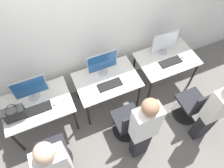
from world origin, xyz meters
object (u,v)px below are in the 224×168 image
(keyboard_right, at_px, (170,62))
(handbag, at_px, (14,114))
(person_center, at_px, (144,130))
(office_chair_center, at_px, (129,123))
(mouse_left, at_px, (55,103))
(mouse_center, at_px, (125,80))
(keyboard_center, at_px, (110,85))
(keyboard_left, at_px, (38,109))
(office_chair_left, at_px, (54,156))
(monitor_right, at_px, (165,42))
(mouse_right, at_px, (183,57))
(office_chair_right, at_px, (193,106))
(monitor_center, at_px, (102,63))
(monitor_left, at_px, (30,88))
(person_right, at_px, (215,112))

(keyboard_right, height_order, handbag, handbag)
(person_center, relative_size, handbag, 5.40)
(office_chair_center, distance_m, person_center, 0.62)
(mouse_left, xyz_separation_m, mouse_center, (1.19, -0.04, 0.00))
(keyboard_center, bearing_deg, mouse_left, 178.73)
(mouse_center, bearing_deg, handbag, 178.67)
(keyboard_left, xyz_separation_m, person_center, (1.26, -0.99, 0.16))
(office_chair_left, distance_m, monitor_right, 2.60)
(monitor_right, bearing_deg, mouse_right, -45.01)
(mouse_left, relative_size, keyboard_right, 0.22)
(office_chair_right, bearing_deg, office_chair_left, 177.33)
(mouse_center, height_order, keyboard_right, mouse_center)
(office_chair_center, relative_size, person_center, 0.56)
(mouse_left, bearing_deg, keyboard_right, 0.07)
(mouse_left, height_order, office_chair_center, office_chair_center)
(monitor_right, height_order, office_chair_right, monitor_right)
(keyboard_left, bearing_deg, monitor_right, 6.71)
(keyboard_center, bearing_deg, monitor_right, 14.40)
(monitor_center, height_order, office_chair_right, monitor_center)
(monitor_left, bearing_deg, monitor_right, 0.69)
(monitor_right, relative_size, handbag, 1.70)
(person_center, xyz_separation_m, handbag, (-1.58, 0.98, -0.05))
(handbag, bearing_deg, mouse_left, 0.17)
(keyboard_left, xyz_separation_m, monitor_center, (1.18, 0.28, 0.23))
(office_chair_left, xyz_separation_m, keyboard_right, (2.35, 0.66, 0.35))
(monitor_right, distance_m, office_chair_right, 1.20)
(monitor_center, xyz_separation_m, keyboard_right, (1.18, -0.28, -0.23))
(office_chair_center, xyz_separation_m, mouse_right, (1.37, 0.63, 0.35))
(mouse_left, relative_size, office_chair_center, 0.10)
(monitor_right, distance_m, handbag, 2.69)
(mouse_center, relative_size, mouse_right, 1.00)
(mouse_left, bearing_deg, monitor_right, 7.66)
(office_chair_left, distance_m, office_chair_right, 2.41)
(keyboard_center, bearing_deg, monitor_center, 90.00)
(mouse_center, bearing_deg, keyboard_center, 175.24)
(handbag, bearing_deg, mouse_center, -1.33)
(keyboard_left, xyz_separation_m, office_chair_left, (-0.00, -0.66, -0.35))
(mouse_left, bearing_deg, monitor_left, 135.58)
(office_chair_right, bearing_deg, person_right, -97.65)
(keyboard_right, bearing_deg, mouse_left, -179.93)
(keyboard_left, relative_size, office_chair_left, 0.45)
(person_center, bearing_deg, keyboard_right, 42.16)
(mouse_center, distance_m, keyboard_right, 0.91)
(office_chair_left, bearing_deg, mouse_left, 68.45)
(person_center, bearing_deg, monitor_center, 93.98)
(office_chair_left, xyz_separation_m, person_center, (1.27, -0.33, 0.50))
(mouse_right, distance_m, person_right, 1.19)
(monitor_left, relative_size, keyboard_right, 1.25)
(keyboard_right, distance_m, office_chair_right, 0.85)
(office_chair_left, relative_size, monitor_right, 1.79)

